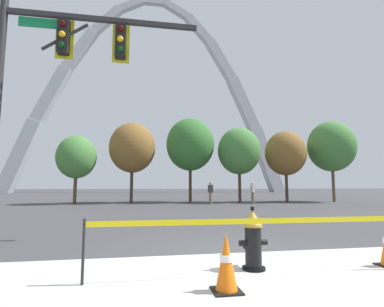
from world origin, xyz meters
TOP-DOWN VIEW (x-y plane):
  - ground_plane at (0.00, 0.00)m, footprint 240.00×240.00m
  - fire_hydrant at (-0.04, -0.87)m, footprint 0.46×0.48m
  - caution_tape_barrier at (-0.19, -1.21)m, footprint 4.78×0.12m
  - traffic_cone_by_hydrant at (-0.73, -1.73)m, footprint 0.36×0.36m
  - traffic_signal_gantry at (-4.07, 1.96)m, footprint 5.02×0.44m
  - monument_arch at (0.00, 52.62)m, footprint 55.59×2.41m
  - tree_far_left at (-6.57, 16.89)m, footprint 2.85×2.85m
  - tree_left_mid at (-2.59, 17.72)m, footprint 3.59×3.59m
  - tree_center_left at (2.04, 17.72)m, footprint 3.90×3.90m
  - tree_center_right at (5.91, 16.91)m, footprint 3.44×3.44m
  - tree_right_mid at (9.81, 16.66)m, footprint 3.33×3.33m
  - tree_far_right at (13.85, 16.39)m, footprint 3.86×3.86m
  - pedestrian_walking_left at (3.05, 14.94)m, footprint 0.34×0.22m
  - pedestrian_standing_center at (6.24, 15.00)m, footprint 0.25×0.37m

SIDE VIEW (x-z plane):
  - ground_plane at x=0.00m, z-range 0.00..0.00m
  - traffic_cone_by_hydrant at x=-0.73m, z-range -0.01..0.72m
  - fire_hydrant at x=-0.04m, z-range -0.03..0.96m
  - caution_tape_barrier at x=-0.19m, z-range 0.16..1.04m
  - pedestrian_walking_left at x=3.05m, z-range 0.02..1.61m
  - pedestrian_standing_center at x=6.24m, z-range 0.02..1.61m
  - tree_far_left at x=-6.57m, z-range 0.92..5.91m
  - tree_right_mid at x=9.81m, z-range 1.07..6.89m
  - traffic_signal_gantry at x=-4.07m, z-range 1.07..7.07m
  - tree_center_right at x=5.91m, z-range 1.11..7.13m
  - tree_left_mid at x=-2.59m, z-range 1.16..7.44m
  - tree_far_right at x=13.85m, z-range 1.24..7.99m
  - tree_center_left at x=2.04m, z-range 1.26..8.08m
  - monument_arch at x=0.00m, z-range -2.23..38.94m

